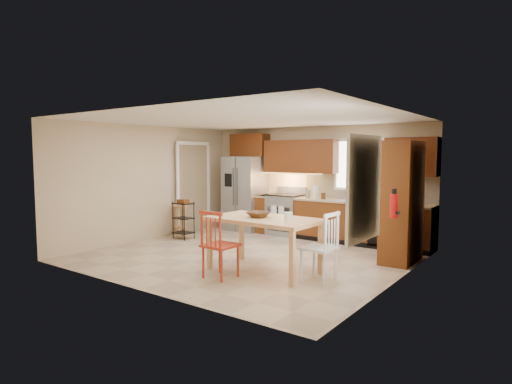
{
  "coord_description": "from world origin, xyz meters",
  "views": [
    {
      "loc": [
        4.69,
        -6.21,
        1.87
      ],
      "look_at": [
        -0.11,
        0.4,
        1.15
      ],
      "focal_mm": 30.0,
      "sensor_mm": 36.0,
      "label": 1
    }
  ],
  "objects_px": {
    "fire_extinguisher": "(394,206)",
    "dining_table": "(264,245)",
    "soap_bottle": "(369,198)",
    "pantry": "(402,202)",
    "bar_stool": "(180,220)",
    "table_bowl": "(258,217)",
    "utility_cart": "(183,220)",
    "chair_red": "(220,244)",
    "table_jar": "(288,217)",
    "refrigerator": "(245,193)",
    "chair_white": "(319,247)",
    "range_stove": "(286,215)"
  },
  "relations": [
    {
      "from": "fire_extinguisher",
      "to": "dining_table",
      "type": "xyz_separation_m",
      "value": [
        -1.77,
        -0.87,
        -0.67
      ]
    },
    {
      "from": "soap_bottle",
      "to": "pantry",
      "type": "distance_m",
      "value": 1.31
    },
    {
      "from": "fire_extinguisher",
      "to": "bar_stool",
      "type": "relative_size",
      "value": 0.5
    },
    {
      "from": "table_bowl",
      "to": "utility_cart",
      "type": "xyz_separation_m",
      "value": [
        -2.87,
        1.15,
        -0.45
      ]
    },
    {
      "from": "chair_red",
      "to": "table_jar",
      "type": "bearing_deg",
      "value": 47.39
    },
    {
      "from": "refrigerator",
      "to": "chair_white",
      "type": "bearing_deg",
      "value": -38.51
    },
    {
      "from": "pantry",
      "to": "dining_table",
      "type": "height_order",
      "value": "pantry"
    },
    {
      "from": "dining_table",
      "to": "soap_bottle",
      "type": "bearing_deg",
      "value": 78.95
    },
    {
      "from": "bar_stool",
      "to": "range_stove",
      "type": "bearing_deg",
      "value": 26.77
    },
    {
      "from": "pantry",
      "to": "chair_red",
      "type": "xyz_separation_m",
      "value": [
        -1.92,
        -2.57,
        -0.54
      ]
    },
    {
      "from": "table_bowl",
      "to": "bar_stool",
      "type": "xyz_separation_m",
      "value": [
        -3.25,
        1.42,
        -0.51
      ]
    },
    {
      "from": "dining_table",
      "to": "chair_white",
      "type": "xyz_separation_m",
      "value": [
        0.95,
        0.05,
        0.09
      ]
    },
    {
      "from": "table_bowl",
      "to": "bar_stool",
      "type": "relative_size",
      "value": 0.5
    },
    {
      "from": "table_jar",
      "to": "utility_cart",
      "type": "xyz_separation_m",
      "value": [
        -3.37,
        1.04,
        -0.48
      ]
    },
    {
      "from": "pantry",
      "to": "chair_white",
      "type": "distance_m",
      "value": 2.04
    },
    {
      "from": "chair_white",
      "to": "utility_cart",
      "type": "relative_size",
      "value": 1.24
    },
    {
      "from": "chair_white",
      "to": "dining_table",
      "type": "bearing_deg",
      "value": 94.39
    },
    {
      "from": "dining_table",
      "to": "table_bowl",
      "type": "height_order",
      "value": "table_bowl"
    },
    {
      "from": "range_stove",
      "to": "chair_red",
      "type": "bearing_deg",
      "value": -73.4
    },
    {
      "from": "refrigerator",
      "to": "dining_table",
      "type": "xyz_separation_m",
      "value": [
        2.56,
        -2.84,
        -0.48
      ]
    },
    {
      "from": "utility_cart",
      "to": "bar_stool",
      "type": "bearing_deg",
      "value": 147.61
    },
    {
      "from": "dining_table",
      "to": "chair_white",
      "type": "bearing_deg",
      "value": 4.39
    },
    {
      "from": "fire_extinguisher",
      "to": "chair_red",
      "type": "xyz_separation_m",
      "value": [
        -2.12,
        -1.52,
        -0.59
      ]
    },
    {
      "from": "table_bowl",
      "to": "table_jar",
      "type": "relative_size",
      "value": 2.11
    },
    {
      "from": "refrigerator",
      "to": "soap_bottle",
      "type": "xyz_separation_m",
      "value": [
        3.18,
        -0.02,
        0.09
      ]
    },
    {
      "from": "range_stove",
      "to": "chair_red",
      "type": "xyz_separation_m",
      "value": [
        1.06,
        -3.55,
        0.05
      ]
    },
    {
      "from": "fire_extinguisher",
      "to": "chair_white",
      "type": "distance_m",
      "value": 1.3
    },
    {
      "from": "chair_white",
      "to": "pantry",
      "type": "bearing_deg",
      "value": -17.01
    },
    {
      "from": "dining_table",
      "to": "table_jar",
      "type": "distance_m",
      "value": 0.62
    },
    {
      "from": "pantry",
      "to": "table_jar",
      "type": "height_order",
      "value": "pantry"
    },
    {
      "from": "dining_table",
      "to": "utility_cart",
      "type": "relative_size",
      "value": 2.1
    },
    {
      "from": "chair_red",
      "to": "utility_cart",
      "type": "relative_size",
      "value": 1.24
    },
    {
      "from": "bar_stool",
      "to": "utility_cart",
      "type": "xyz_separation_m",
      "value": [
        0.38,
        -0.27,
        0.06
      ]
    },
    {
      "from": "range_stove",
      "to": "dining_table",
      "type": "height_order",
      "value": "range_stove"
    },
    {
      "from": "dining_table",
      "to": "table_bowl",
      "type": "xyz_separation_m",
      "value": [
        -0.11,
        0.0,
        0.44
      ]
    },
    {
      "from": "refrigerator",
      "to": "range_stove",
      "type": "height_order",
      "value": "refrigerator"
    },
    {
      "from": "pantry",
      "to": "fire_extinguisher",
      "type": "height_order",
      "value": "pantry"
    },
    {
      "from": "soap_bottle",
      "to": "dining_table",
      "type": "height_order",
      "value": "soap_bottle"
    },
    {
      "from": "table_bowl",
      "to": "utility_cart",
      "type": "distance_m",
      "value": 3.13
    },
    {
      "from": "fire_extinguisher",
      "to": "range_stove",
      "type": "bearing_deg",
      "value": 147.38
    },
    {
      "from": "soap_bottle",
      "to": "table_bowl",
      "type": "height_order",
      "value": "soap_bottle"
    },
    {
      "from": "table_jar",
      "to": "bar_stool",
      "type": "distance_m",
      "value": 4.0
    },
    {
      "from": "chair_red",
      "to": "pantry",
      "type": "bearing_deg",
      "value": 54.58
    },
    {
      "from": "soap_bottle",
      "to": "table_jar",
      "type": "xyz_separation_m",
      "value": [
        -0.24,
        -2.71,
        -0.1
      ]
    },
    {
      "from": "bar_stool",
      "to": "table_jar",
      "type": "bearing_deg",
      "value": -29.77
    },
    {
      "from": "utility_cart",
      "to": "fire_extinguisher",
      "type": "bearing_deg",
      "value": -0.17
    },
    {
      "from": "dining_table",
      "to": "chair_red",
      "type": "relative_size",
      "value": 1.7
    },
    {
      "from": "refrigerator",
      "to": "chair_white",
      "type": "relative_size",
      "value": 1.77
    },
    {
      "from": "soap_bottle",
      "to": "utility_cart",
      "type": "distance_m",
      "value": 4.01
    },
    {
      "from": "table_jar",
      "to": "bar_stool",
      "type": "bearing_deg",
      "value": 160.69
    }
  ]
}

